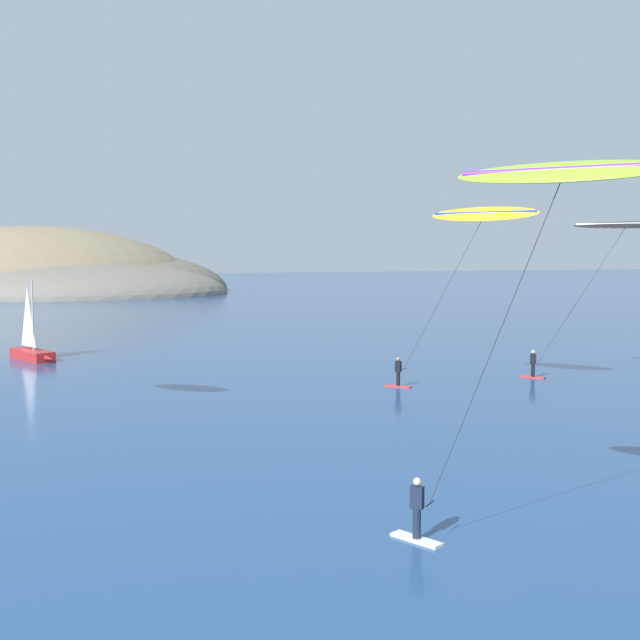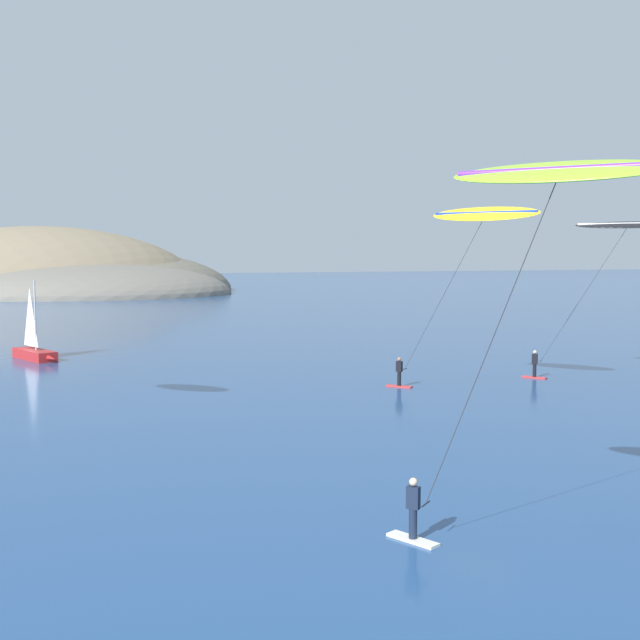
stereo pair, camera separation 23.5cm
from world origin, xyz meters
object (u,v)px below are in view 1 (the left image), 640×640
(sailboat_near, at_px, (34,351))
(kitesurfer_yellow, at_px, (477,227))
(kitesurfer_black, at_px, (619,236))
(kitesurfer_lime, at_px, (547,210))

(sailboat_near, bearing_deg, kitesurfer_yellow, -47.97)
(kitesurfer_black, bearing_deg, kitesurfer_lime, -135.53)
(sailboat_near, bearing_deg, kitesurfer_lime, -77.64)
(sailboat_near, xyz_separation_m, kitesurfer_yellow, (21.46, -23.81, 8.37))
(kitesurfer_black, distance_m, kitesurfer_lime, 30.19)
(kitesurfer_black, distance_m, kitesurfer_yellow, 9.87)
(sailboat_near, xyz_separation_m, kitesurfer_black, (31.32, -23.51, 7.96))
(kitesurfer_black, bearing_deg, kitesurfer_yellow, -178.25)
(kitesurfer_yellow, xyz_separation_m, kitesurfer_lime, (-11.68, -20.85, -0.38))
(kitesurfer_black, height_order, kitesurfer_lime, kitesurfer_lime)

